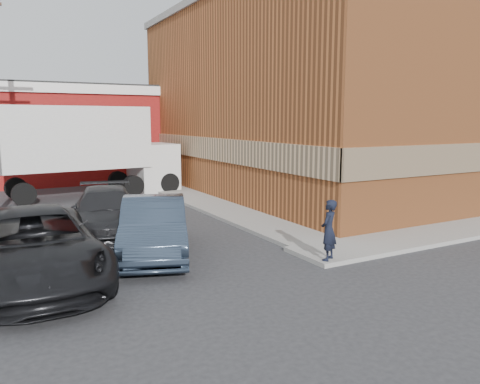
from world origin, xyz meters
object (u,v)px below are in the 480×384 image
brick_building (333,99)px  warehouse (15,133)px  man (329,230)px  suv_b (106,211)px  box_truck (91,145)px  sedan (154,227)px  suv_a (34,247)px

brick_building → warehouse: (-14.50, 11.00, -1.87)m
brick_building → man: bearing=-129.5°
suv_b → box_truck: 8.21m
man → suv_b: bearing=-87.2°
sedan → box_truck: bearing=105.9°
brick_building → box_truck: bearing=164.1°
warehouse → suv_b: (1.65, -15.64, -2.08)m
brick_building → suv_a: 17.87m
sedan → suv_a: suv_a is taller
warehouse → sedan: size_ratio=3.47×
sedan → suv_b: sedan is taller
warehouse → box_truck: (2.82, -7.69, -0.38)m
sedan → box_truck: 11.13m
warehouse → man: 22.40m
warehouse → box_truck: warehouse is taller
warehouse → suv_b: warehouse is taller
suv_a → sedan: bearing=14.2°
brick_building → sedan: brick_building is taller
brick_building → box_truck: (-11.68, 3.32, -2.25)m
warehouse → sedan: bearing=-83.2°
man → box_truck: box_truck is taller
man → warehouse: bearing=-107.3°
man → box_truck: bearing=-110.2°
suv_a → box_truck: box_truck is taller
warehouse → suv_b: bearing=-84.0°
suv_a → box_truck: 12.39m
man → sedan: (-3.58, 2.87, -0.11)m
suv_a → brick_building: bearing=29.0°
sedan → warehouse: bearing=115.8°
warehouse → suv_a: (-0.79, -19.43, -1.99)m
box_truck → suv_a: bearing=-112.0°
suv_a → suv_b: suv_a is taller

